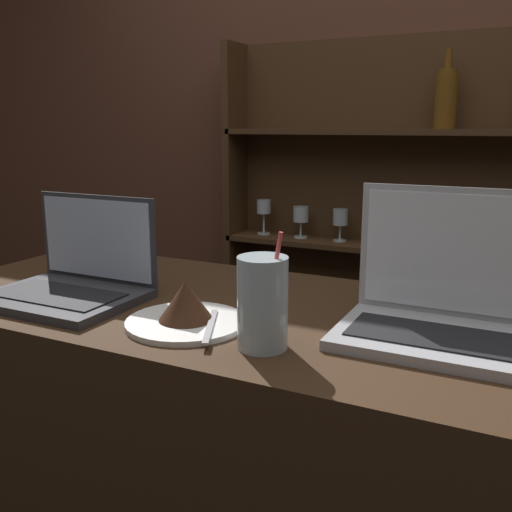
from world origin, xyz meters
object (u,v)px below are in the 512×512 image
laptop_far (442,305)px  cake_plate (186,310)px  water_glass (263,303)px  laptop_near (73,277)px

laptop_far → cake_plate: laptop_far is taller
laptop_far → cake_plate: (-0.42, -0.14, -0.03)m
cake_plate → water_glass: water_glass is taller
laptop_near → water_glass: 0.48m
water_glass → cake_plate: bearing=168.2°
laptop_near → laptop_far: laptop_far is taller
laptop_far → water_glass: laptop_far is taller
laptop_near → water_glass: (0.48, -0.08, 0.03)m
cake_plate → water_glass: size_ratio=1.13×
laptop_far → water_glass: 0.31m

